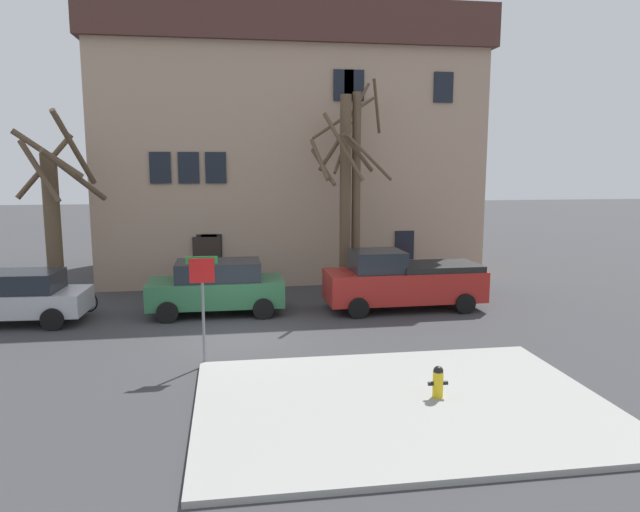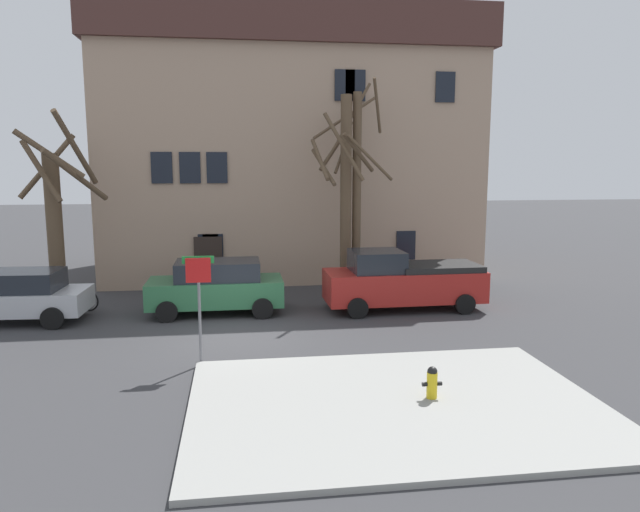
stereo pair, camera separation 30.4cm
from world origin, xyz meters
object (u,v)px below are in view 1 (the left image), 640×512
at_px(tree_bare_mid, 344,191).
at_px(bicycle_leaning, 73,301).
at_px(building_main, 287,147).
at_px(pickup_truck_red, 403,281).
at_px(car_green_wagon, 217,286).
at_px(fire_hydrant, 438,381).
at_px(car_silver_wagon, 10,296).
at_px(street_sign_pole, 202,290).
at_px(tree_bare_near, 54,214).
at_px(tree_bare_far, 356,184).

height_order(tree_bare_mid, bicycle_leaning, tree_bare_mid).
relative_size(building_main, tree_bare_mid, 2.21).
xyz_separation_m(pickup_truck_red, bicycle_leaning, (-11.10, 1.35, -0.63)).
height_order(building_main, car_green_wagon, building_main).
bearing_deg(fire_hydrant, car_silver_wagon, 144.05).
xyz_separation_m(tree_bare_mid, car_silver_wagon, (-11.02, -2.27, -3.10)).
relative_size(car_green_wagon, street_sign_pole, 1.61).
bearing_deg(fire_hydrant, building_main, 95.24).
xyz_separation_m(tree_bare_near, car_silver_wagon, (-0.76, -2.59, -2.36)).
distance_m(car_green_wagon, bicycle_leaning, 4.96).
bearing_deg(tree_bare_mid, car_green_wagon, -156.70).
relative_size(tree_bare_near, bicycle_leaning, 3.95).
height_order(street_sign_pole, bicycle_leaning, street_sign_pole).
height_order(tree_bare_far, street_sign_pole, tree_bare_far).
distance_m(tree_bare_mid, car_green_wagon, 5.92).
bearing_deg(tree_bare_near, building_main, 33.57).
bearing_deg(pickup_truck_red, car_green_wagon, 176.95).
bearing_deg(fire_hydrant, tree_bare_far, 87.26).
distance_m(tree_bare_far, bicycle_leaning, 10.77).
height_order(fire_hydrant, street_sign_pole, street_sign_pole).
distance_m(pickup_truck_red, fire_hydrant, 8.10).
distance_m(car_silver_wagon, car_green_wagon, 6.36).
xyz_separation_m(street_sign_pole, bicycle_leaning, (-4.60, 6.23, -1.56)).
bearing_deg(car_green_wagon, car_silver_wagon, -177.64).
relative_size(tree_bare_far, car_green_wagon, 1.80).
bearing_deg(fire_hydrant, car_green_wagon, 119.52).
bearing_deg(pickup_truck_red, bicycle_leaning, 173.05).
height_order(tree_bare_near, street_sign_pole, tree_bare_near).
relative_size(fire_hydrant, bicycle_leaning, 0.40).
distance_m(tree_bare_mid, street_sign_pole, 8.96).
bearing_deg(pickup_truck_red, street_sign_pole, -143.14).
bearing_deg(car_green_wagon, tree_bare_far, 23.44).
height_order(building_main, bicycle_leaning, building_main).
xyz_separation_m(tree_bare_near, tree_bare_mid, (10.26, -0.32, 0.74)).
xyz_separation_m(car_green_wagon, pickup_truck_red, (6.28, -0.33, 0.07)).
relative_size(tree_bare_mid, bicycle_leaning, 4.36).
height_order(tree_bare_mid, pickup_truck_red, tree_bare_mid).
relative_size(tree_bare_near, street_sign_pole, 2.45).
bearing_deg(bicycle_leaning, car_green_wagon, -11.94).
height_order(fire_hydrant, bicycle_leaning, bicycle_leaning).
xyz_separation_m(car_green_wagon, bicycle_leaning, (-4.82, 1.02, -0.56)).
xyz_separation_m(tree_bare_far, bicycle_leaning, (-10.00, -1.23, -3.82)).
xyz_separation_m(car_green_wagon, street_sign_pole, (-0.22, -5.21, 1.00)).
bearing_deg(car_green_wagon, tree_bare_near, 157.40).
distance_m(pickup_truck_red, street_sign_pole, 8.18).
height_order(car_silver_wagon, bicycle_leaning, car_silver_wagon).
relative_size(building_main, car_silver_wagon, 3.46).
xyz_separation_m(building_main, street_sign_pole, (-3.40, -13.36, -3.79)).
distance_m(street_sign_pole, bicycle_leaning, 7.90).
relative_size(tree_bare_mid, car_silver_wagon, 1.56).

